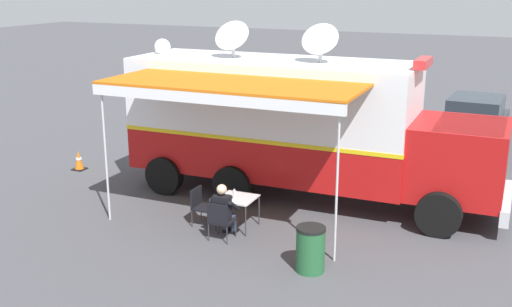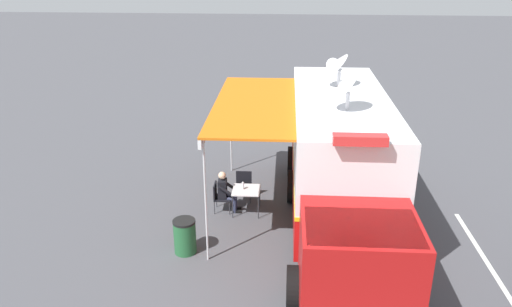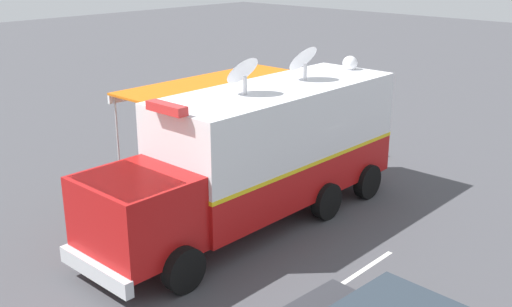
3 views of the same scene
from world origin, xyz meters
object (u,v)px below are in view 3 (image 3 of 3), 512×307
(trash_bin, at_px, (118,184))
(folding_table, at_px, (206,169))
(command_truck, at_px, (258,150))
(folding_chair_at_table, at_px, (190,167))
(seated_responder, at_px, (194,164))
(water_bottle, at_px, (205,163))
(folding_chair_beside_table, at_px, (223,166))
(traffic_cone, at_px, (379,149))

(trash_bin, bearing_deg, folding_table, -121.61)
(command_truck, bearing_deg, trash_bin, 23.60)
(command_truck, bearing_deg, folding_chair_at_table, -8.96)
(folding_chair_at_table, distance_m, seated_responder, 0.23)
(water_bottle, relative_size, folding_chair_beside_table, 0.26)
(water_bottle, bearing_deg, seated_responder, -0.43)
(traffic_cone, bearing_deg, folding_table, 71.49)
(folding_chair_at_table, xyz_separation_m, seated_responder, (-0.19, -0.00, 0.14))
(water_bottle, distance_m, folding_chair_at_table, 0.77)
(command_truck, relative_size, folding_chair_at_table, 10.93)
(folding_table, bearing_deg, trash_bin, 58.39)
(folding_chair_at_table, bearing_deg, command_truck, 171.04)
(command_truck, relative_size, folding_table, 11.79)
(folding_table, height_order, folding_chair_at_table, folding_chair_at_table)
(folding_chair_at_table, height_order, traffic_cone, folding_chair_at_table)
(water_bottle, xyz_separation_m, trash_bin, (1.26, 2.24, -0.38))
(trash_bin, bearing_deg, traffic_cone, -112.23)
(command_truck, distance_m, folding_chair_beside_table, 3.36)
(command_truck, bearing_deg, folding_chair_beside_table, -26.37)
(folding_table, bearing_deg, folding_chair_at_table, -2.12)
(water_bottle, bearing_deg, command_truck, 168.79)
(folding_chair_at_table, xyz_separation_m, traffic_cone, (-2.88, -6.17, -0.23))
(water_bottle, xyz_separation_m, folding_chair_at_table, (0.70, -0.00, -0.32))
(traffic_cone, bearing_deg, water_bottle, 70.57)
(folding_table, bearing_deg, folding_chair_beside_table, -79.19)
(seated_responder, bearing_deg, folding_chair_at_table, 0.48)
(folding_chair_beside_table, bearing_deg, folding_table, 100.81)
(seated_responder, distance_m, trash_bin, 2.38)
(folding_table, relative_size, water_bottle, 3.60)
(command_truck, height_order, folding_chair_beside_table, command_truck)
(water_bottle, height_order, folding_chair_at_table, water_bottle)
(folding_chair_beside_table, bearing_deg, command_truck, 153.63)
(folding_table, height_order, trash_bin, trash_bin)
(folding_chair_beside_table, xyz_separation_m, traffic_cone, (-2.24, -5.35, -0.23))
(seated_responder, relative_size, trash_bin, 1.37)
(seated_responder, bearing_deg, folding_chair_beside_table, -118.73)
(folding_chair_at_table, bearing_deg, folding_table, 177.88)
(folding_table, distance_m, seated_responder, 0.61)
(command_truck, height_order, water_bottle, command_truck)
(folding_chair_beside_table, distance_m, seated_responder, 0.94)
(traffic_cone, bearing_deg, seated_responder, 66.47)
(folding_chair_beside_table, bearing_deg, trash_bin, 68.60)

